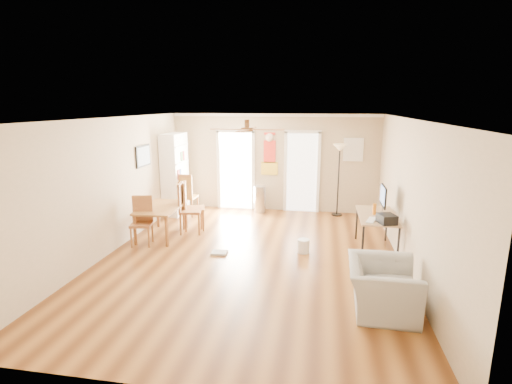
% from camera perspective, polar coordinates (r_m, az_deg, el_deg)
% --- Properties ---
extents(floor, '(7.00, 7.00, 0.00)m').
position_cam_1_polar(floor, '(7.37, -0.80, -9.79)').
color(floor, brown).
rests_on(floor, ground).
extents(ceiling, '(5.50, 7.00, 0.00)m').
position_cam_1_polar(ceiling, '(6.80, -0.87, 10.86)').
color(ceiling, silver).
rests_on(ceiling, floor).
extents(wall_back, '(5.50, 0.04, 2.60)m').
position_cam_1_polar(wall_back, '(10.37, 2.71, 4.34)').
color(wall_back, beige).
rests_on(wall_back, floor).
extents(wall_front, '(5.50, 0.04, 2.60)m').
position_cam_1_polar(wall_front, '(3.75, -10.85, -11.65)').
color(wall_front, beige).
rests_on(wall_front, floor).
extents(wall_left, '(0.04, 7.00, 2.60)m').
position_cam_1_polar(wall_left, '(7.94, -20.75, 0.85)').
color(wall_left, beige).
rests_on(wall_left, floor).
extents(wall_right, '(0.04, 7.00, 2.60)m').
position_cam_1_polar(wall_right, '(7.02, 21.82, -0.73)').
color(wall_right, beige).
rests_on(wall_right, floor).
extents(crown_molding, '(5.50, 7.00, 0.08)m').
position_cam_1_polar(crown_molding, '(6.80, -0.87, 10.52)').
color(crown_molding, white).
rests_on(crown_molding, wall_back).
extents(kitchen_doorway, '(0.90, 0.10, 2.10)m').
position_cam_1_polar(kitchen_doorway, '(10.58, -2.98, 3.13)').
color(kitchen_doorway, white).
rests_on(kitchen_doorway, wall_back).
extents(bathroom_doorway, '(0.80, 0.10, 2.10)m').
position_cam_1_polar(bathroom_doorway, '(10.34, 6.82, 2.83)').
color(bathroom_doorway, white).
rests_on(bathroom_doorway, wall_back).
extents(wall_decal, '(0.46, 0.03, 1.10)m').
position_cam_1_polar(wall_decal, '(10.34, 2.02, 5.72)').
color(wall_decal, red).
rests_on(wall_decal, wall_back).
extents(ac_grille, '(0.50, 0.04, 0.60)m').
position_cam_1_polar(ac_grille, '(10.25, 14.23, 6.11)').
color(ac_grille, white).
rests_on(ac_grille, wall_back).
extents(framed_poster, '(0.04, 0.66, 0.48)m').
position_cam_1_polar(framed_poster, '(9.08, -16.39, 5.15)').
color(framed_poster, black).
rests_on(framed_poster, wall_left).
extents(ceiling_fan, '(1.24, 1.24, 0.20)m').
position_cam_1_polar(ceiling_fan, '(6.52, -1.35, 9.27)').
color(ceiling_fan, '#593819').
rests_on(ceiling_fan, ceiling).
extents(bookshelf, '(0.56, 1.00, 2.11)m').
position_cam_1_polar(bookshelf, '(10.29, -11.94, 2.62)').
color(bookshelf, white).
rests_on(bookshelf, floor).
extents(dining_table, '(0.84, 1.36, 0.67)m').
position_cam_1_polar(dining_table, '(8.70, -13.76, -4.23)').
color(dining_table, '#996231').
rests_on(dining_table, floor).
extents(dining_chair_right_a, '(0.56, 0.56, 1.10)m').
position_cam_1_polar(dining_chair_right_a, '(8.98, -9.12, -2.05)').
color(dining_chair_right_a, '#935E2F').
rests_on(dining_chair_right_a, floor).
extents(dining_chair_right_b, '(0.54, 0.54, 1.13)m').
position_cam_1_polar(dining_chair_right_b, '(8.74, -9.66, -2.37)').
color(dining_chair_right_b, '#91602F').
rests_on(dining_chair_right_b, floor).
extents(dining_chair_near, '(0.49, 0.49, 0.99)m').
position_cam_1_polar(dining_chair_near, '(8.22, -16.65, -4.24)').
color(dining_chair_near, '#956130').
rests_on(dining_chair_near, floor).
extents(dining_chair_far, '(0.48, 0.48, 1.10)m').
position_cam_1_polar(dining_chair_far, '(10.13, -10.14, -0.36)').
color(dining_chair_far, '#AC7C37').
rests_on(dining_chair_far, floor).
extents(trash_can, '(0.36, 0.36, 0.71)m').
position_cam_1_polar(trash_can, '(10.30, 0.58, -1.06)').
color(trash_can, '#ADADAF').
rests_on(trash_can, floor).
extents(torchiere_lamp, '(0.45, 0.45, 1.86)m').
position_cam_1_polar(torchiere_lamp, '(10.10, 12.11, 1.70)').
color(torchiere_lamp, black).
rests_on(torchiere_lamp, floor).
extents(computer_desk, '(0.70, 1.39, 0.75)m').
position_cam_1_polar(computer_desk, '(7.94, 17.31, -5.84)').
color(computer_desk, tan).
rests_on(computer_desk, floor).
extents(imac, '(0.25, 0.59, 0.55)m').
position_cam_1_polar(imac, '(7.91, 18.33, -1.08)').
color(imac, black).
rests_on(imac, computer_desk).
extents(keyboard, '(0.24, 0.43, 0.02)m').
position_cam_1_polar(keyboard, '(7.43, 16.72, -4.00)').
color(keyboard, silver).
rests_on(keyboard, computer_desk).
extents(printer, '(0.36, 0.39, 0.17)m').
position_cam_1_polar(printer, '(7.31, 18.83, -3.80)').
color(printer, black).
rests_on(printer, computer_desk).
extents(orange_bottle, '(0.09, 0.09, 0.22)m').
position_cam_1_polar(orange_bottle, '(7.81, 17.14, -2.43)').
color(orange_bottle, orange).
rests_on(orange_bottle, computer_desk).
extents(wastebasket_a, '(0.30, 0.30, 0.27)m').
position_cam_1_polar(wastebasket_a, '(7.64, 7.05, -7.94)').
color(wastebasket_a, silver).
rests_on(wastebasket_a, floor).
extents(wastebasket_b, '(0.28, 0.28, 0.27)m').
position_cam_1_polar(wastebasket_b, '(6.70, 14.96, -11.41)').
color(wastebasket_b, silver).
rests_on(wastebasket_b, floor).
extents(floor_cloth, '(0.31, 0.25, 0.04)m').
position_cam_1_polar(floor_cloth, '(7.60, -5.45, -8.95)').
color(floor_cloth, '#A3A39E').
rests_on(floor_cloth, floor).
extents(armchair, '(0.97, 1.10, 0.69)m').
position_cam_1_polar(armchair, '(5.80, 18.18, -13.27)').
color(armchair, '#9A9A95').
rests_on(armchair, floor).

